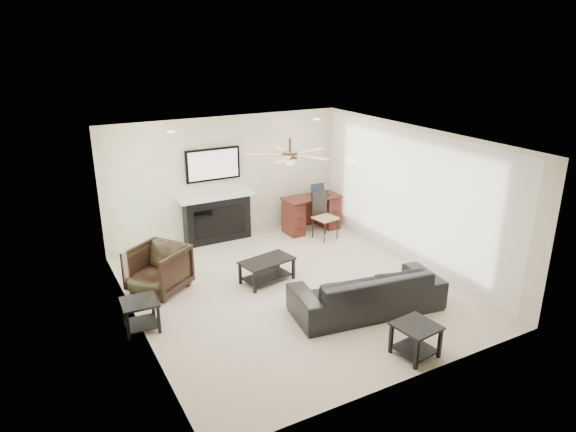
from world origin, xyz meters
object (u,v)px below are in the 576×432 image
object	(u,v)px
coffee_table	(267,271)
armchair	(158,269)
sofa	(367,290)
desk	(311,213)
fireplace_unit	(217,196)

from	to	relation	value
coffee_table	armchair	bearing A→B (deg)	151.21
sofa	coffee_table	world-z (taller)	sofa
sofa	coffee_table	size ratio (longest dim) A/B	2.55
coffee_table	desk	world-z (taller)	desk
armchair	fireplace_unit	world-z (taller)	fireplace_unit
sofa	desk	distance (m)	3.50
sofa	coffee_table	xyz separation A→B (m)	(-0.90, 1.60, -0.14)
sofa	fireplace_unit	world-z (taller)	fireplace_unit
sofa	desk	size ratio (longest dim) A/B	1.88
coffee_table	fireplace_unit	bearing A→B (deg)	80.68
armchair	desk	distance (m)	3.82
desk	coffee_table	bearing A→B (deg)	-137.81
armchair	fireplace_unit	bearing A→B (deg)	99.03
sofa	desk	xyz separation A→B (m)	(1.02, 3.34, 0.04)
sofa	desk	bearing A→B (deg)	-98.90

